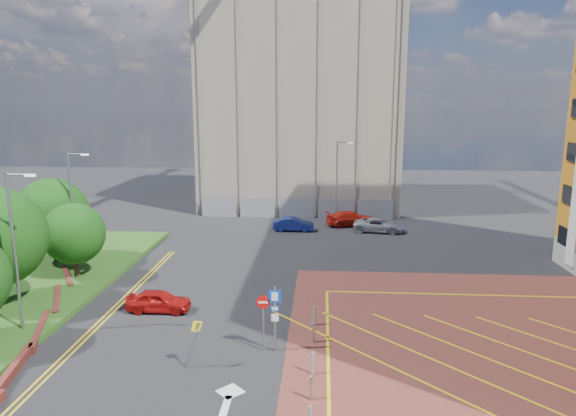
# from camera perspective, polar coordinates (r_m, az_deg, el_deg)

# --- Properties ---
(ground) EXTENTS (140.00, 140.00, 0.00)m
(ground) POSITION_cam_1_polar(r_m,az_deg,el_deg) (24.41, -2.88, -16.61)
(ground) COLOR black
(ground) RESTS_ON ground
(retaining_wall) EXTENTS (6.06, 20.33, 0.40)m
(retaining_wall) POSITION_cam_1_polar(r_m,az_deg,el_deg) (29.70, -26.18, -12.09)
(retaining_wall) COLOR maroon
(retaining_wall) RESTS_ON ground
(tree_c) EXTENTS (4.00, 4.00, 4.90)m
(tree_c) POSITION_cam_1_polar(r_m,az_deg,el_deg) (36.24, -22.69, -2.65)
(tree_c) COLOR #3D2B1C
(tree_c) RESTS_ON grass_bed
(tree_d) EXTENTS (5.00, 5.00, 6.08)m
(tree_d) POSITION_cam_1_polar(r_m,az_deg,el_deg) (40.07, -24.72, -0.53)
(tree_d) COLOR #3D2B1C
(tree_d) RESTS_ON grass_bed
(lamp_left_near) EXTENTS (1.53, 0.16, 8.00)m
(lamp_left_near) POSITION_cam_1_polar(r_m,az_deg,el_deg) (28.62, -28.05, -3.69)
(lamp_left_near) COLOR #9EA0A8
(lamp_left_near) RESTS_ON grass_bed
(lamp_left_far) EXTENTS (1.53, 0.16, 8.00)m
(lamp_left_far) POSITION_cam_1_polar(r_m,az_deg,el_deg) (38.09, -22.78, 0.26)
(lamp_left_far) COLOR #9EA0A8
(lamp_left_far) RESTS_ON grass_bed
(lamp_back) EXTENTS (1.53, 0.16, 8.00)m
(lamp_back) POSITION_cam_1_polar(r_m,az_deg,el_deg) (49.90, 5.53, 3.24)
(lamp_back) COLOR #9EA0A8
(lamp_back) RESTS_ON ground
(sign_cluster) EXTENTS (1.17, 0.12, 3.20)m
(sign_cluster) POSITION_cam_1_polar(r_m,az_deg,el_deg) (24.42, -1.95, -11.51)
(sign_cluster) COLOR #9EA0A8
(sign_cluster) RESTS_ON ground
(warning_sign) EXTENTS (0.84, 0.43, 2.24)m
(warning_sign) POSITION_cam_1_polar(r_m,az_deg,el_deg) (23.54, -10.39, -14.02)
(warning_sign) COLOR #9EA0A8
(warning_sign) RESTS_ON ground
(bollard_row) EXTENTS (0.14, 11.14, 0.90)m
(bollard_row) POSITION_cam_1_polar(r_m,az_deg,el_deg) (22.58, 2.68, -17.74)
(bollard_row) COLOR #9EA0A8
(bollard_row) RESTS_ON forecourt
(construction_building) EXTENTS (21.20, 19.20, 22.00)m
(construction_building) POSITION_cam_1_polar(r_m,az_deg,el_deg) (61.42, 1.47, 11.05)
(construction_building) COLOR #A49686
(construction_building) RESTS_ON ground
(construction_fence) EXTENTS (21.60, 0.06, 2.00)m
(construction_fence) POSITION_cam_1_polar(r_m,az_deg,el_deg) (52.45, 2.03, -0.03)
(construction_fence) COLOR gray
(construction_fence) RESTS_ON ground
(car_red_left) EXTENTS (3.60, 1.45, 1.23)m
(car_red_left) POSITION_cam_1_polar(r_m,az_deg,el_deg) (30.22, -14.18, -9.97)
(car_red_left) COLOR #B0110F
(car_red_left) RESTS_ON ground
(car_blue_back) EXTENTS (3.73, 1.30, 1.23)m
(car_blue_back) POSITION_cam_1_polar(r_m,az_deg,el_deg) (47.17, 0.60, -1.82)
(car_blue_back) COLOR navy
(car_blue_back) RESTS_ON ground
(car_red_back) EXTENTS (5.14, 3.16, 1.39)m
(car_red_back) POSITION_cam_1_polar(r_m,az_deg,el_deg) (49.52, 7.02, -1.17)
(car_red_back) COLOR red
(car_red_back) RESTS_ON ground
(car_silver_back) EXTENTS (4.75, 2.71, 1.25)m
(car_silver_back) POSITION_cam_1_polar(r_m,az_deg,el_deg) (47.54, 10.00, -1.88)
(car_silver_back) COLOR #B1B0B8
(car_silver_back) RESTS_ON ground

